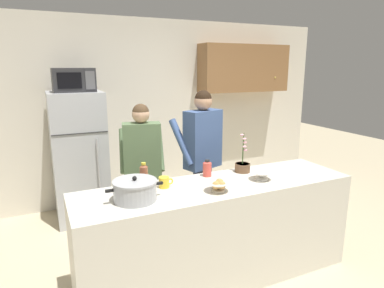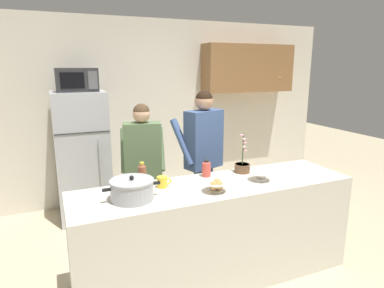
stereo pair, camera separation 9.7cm
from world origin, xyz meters
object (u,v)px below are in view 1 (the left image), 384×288
coffee_mug (164,182)px  bread_bowl (218,186)px  refrigerator (79,157)px  microwave (73,80)px  empty_bowl (262,175)px  potted_orchid (243,166)px  bottle_mid_counter (207,168)px  person_near_pot (142,159)px  bottle_near_edge (144,175)px  person_by_sink (202,147)px  cooking_pot (135,190)px

coffee_mug → bread_bowl: (0.38, -0.28, 0.00)m
refrigerator → microwave: size_ratio=3.42×
empty_bowl → potted_orchid: potted_orchid is taller
potted_orchid → bottle_mid_counter: bearing=175.6°
person_near_pot → bottle_near_edge: 0.72m
coffee_mug → bottle_mid_counter: size_ratio=0.81×
microwave → bread_bowl: 2.32m
person_by_sink → bottle_mid_counter: person_by_sink is taller
person_near_pot → refrigerator: bearing=120.6°
cooking_pot → bottle_near_edge: size_ratio=2.13×
bottle_near_edge → bread_bowl: bearing=-36.0°
person_by_sink → coffee_mug: bearing=-135.8°
bottle_mid_counter → potted_orchid: 0.38m
refrigerator → microwave: (0.00, -0.02, 0.96)m
bottle_near_edge → potted_orchid: 1.00m
empty_bowl → person_near_pot: bearing=130.8°
microwave → cooking_pot: size_ratio=1.05×
person_by_sink → empty_bowl: person_by_sink is taller
person_near_pot → bottle_near_edge: size_ratio=7.30×
person_near_pot → cooking_pot: (-0.34, -0.96, 0.04)m
bread_bowl → bottle_near_edge: bottle_near_edge is taller
cooking_pot → empty_bowl: (1.19, -0.02, -0.04)m
bottle_near_edge → bottle_mid_counter: 0.63m
coffee_mug → bottle_near_edge: bottle_near_edge is taller
bread_bowl → refrigerator: bearing=113.9°
bread_bowl → bottle_near_edge: 0.65m
person_near_pot → bottle_near_edge: (-0.19, -0.69, 0.06)m
potted_orchid → bottle_near_edge: bearing=179.0°
microwave → bottle_mid_counter: microwave is taller
bottle_mid_counter → bread_bowl: bearing=-103.9°
coffee_mug → bottle_mid_counter: 0.49m
bottle_mid_counter → potted_orchid: bearing=-4.4°
person_by_sink → bottle_mid_counter: bearing=-112.2°
bottle_mid_counter → potted_orchid: (0.38, -0.03, -0.01)m
refrigerator → person_near_pot: bearing=-59.4°
microwave → empty_bowl: bearing=-53.5°
microwave → potted_orchid: microwave is taller
cooking_pot → bottle_mid_counter: size_ratio=2.83×
bread_bowl → potted_orchid: size_ratio=0.53×
coffee_mug → bread_bowl: bread_bowl is taller
person_near_pot → bottle_near_edge: bearing=-105.2°
refrigerator → bottle_near_edge: 1.68m
microwave → potted_orchid: (1.37, -1.62, -0.80)m
refrigerator → coffee_mug: (0.51, -1.73, 0.15)m
person_near_pot → coffee_mug: 0.80m
cooking_pot → bread_bowl: cooking_pot is taller
cooking_pot → bottle_mid_counter: bearing=20.1°
person_near_pot → potted_orchid: person_near_pot is taller
person_near_pot → empty_bowl: size_ratio=7.53×
microwave → person_near_pot: (0.55, -0.91, -0.82)m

